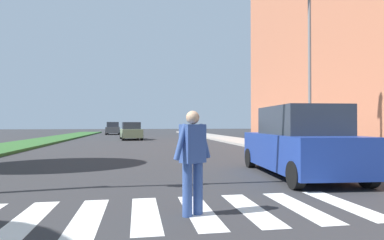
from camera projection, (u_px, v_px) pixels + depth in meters
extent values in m
plane|color=#2D2D30|center=(139.00, 142.00, 26.17)|extent=(140.00, 140.00, 0.00)
cube|color=silver|center=(28.00, 219.00, 4.94)|extent=(0.45, 2.20, 0.01)
cube|color=silver|center=(88.00, 216.00, 5.09)|extent=(0.45, 2.20, 0.01)
cube|color=silver|center=(145.00, 214.00, 5.25)|extent=(0.45, 2.20, 0.01)
cube|color=silver|center=(199.00, 211.00, 5.40)|extent=(0.45, 2.20, 0.01)
cube|color=silver|center=(250.00, 209.00, 5.55)|extent=(0.45, 2.20, 0.01)
cube|color=silver|center=(298.00, 206.00, 5.70)|extent=(0.45, 2.20, 0.01)
cube|color=silver|center=(344.00, 204.00, 5.85)|extent=(0.45, 2.20, 0.01)
cube|color=#2D5B28|center=(28.00, 144.00, 22.88)|extent=(3.40, 64.00, 0.15)
cube|color=#9E9991|center=(243.00, 141.00, 25.59)|extent=(3.00, 64.00, 0.15)
cylinder|color=slate|center=(310.00, 71.00, 14.72)|extent=(0.14, 0.14, 7.50)
cylinder|color=#334C8C|center=(198.00, 188.00, 5.24)|extent=(0.22, 0.22, 0.85)
cylinder|color=#334C8C|center=(187.00, 190.00, 5.10)|extent=(0.22, 0.22, 0.85)
cube|color=#334C8C|center=(193.00, 143.00, 5.18)|extent=(0.45, 0.39, 0.62)
cylinder|color=#334C8C|center=(204.00, 141.00, 5.33)|extent=(0.28, 0.21, 0.58)
cylinder|color=#334C8C|center=(181.00, 142.00, 5.03)|extent=(0.28, 0.21, 0.58)
sphere|color=tan|center=(193.00, 118.00, 5.18)|extent=(0.30, 0.30, 0.22)
cube|color=navy|center=(298.00, 151.00, 9.13)|extent=(2.24, 4.73, 0.96)
cube|color=#2D333D|center=(301.00, 120.00, 8.91)|extent=(1.86, 2.65, 0.79)
cylinder|color=black|center=(250.00, 158.00, 10.89)|extent=(0.27, 0.65, 0.64)
cylinder|color=black|center=(300.00, 157.00, 11.05)|extent=(0.27, 0.65, 0.64)
cylinder|color=black|center=(296.00, 175.00, 7.20)|extent=(0.27, 0.65, 0.64)
cylinder|color=black|center=(368.00, 174.00, 7.37)|extent=(0.27, 0.65, 0.64)
cube|color=gray|center=(131.00, 133.00, 30.18)|extent=(2.24, 4.53, 0.78)
cube|color=#2D333D|center=(131.00, 126.00, 29.98)|extent=(1.78, 2.12, 0.64)
cylinder|color=black|center=(121.00, 136.00, 31.63)|extent=(0.28, 0.66, 0.64)
cylinder|color=black|center=(138.00, 136.00, 32.07)|extent=(0.28, 0.66, 0.64)
cylinder|color=black|center=(123.00, 137.00, 28.29)|extent=(0.28, 0.66, 0.64)
cylinder|color=black|center=(142.00, 137.00, 28.73)|extent=(0.28, 0.66, 0.64)
cube|color=#474C51|center=(113.00, 130.00, 45.00)|extent=(1.94, 4.33, 0.84)
cube|color=#2D333D|center=(113.00, 124.00, 44.80)|extent=(1.66, 1.97, 0.69)
cylinder|color=black|center=(108.00, 132.00, 46.49)|extent=(0.24, 0.65, 0.64)
cylinder|color=black|center=(119.00, 132.00, 46.82)|extent=(0.24, 0.65, 0.64)
cylinder|color=black|center=(106.00, 133.00, 43.18)|extent=(0.24, 0.65, 0.64)
cylinder|color=black|center=(119.00, 132.00, 43.50)|extent=(0.24, 0.65, 0.64)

